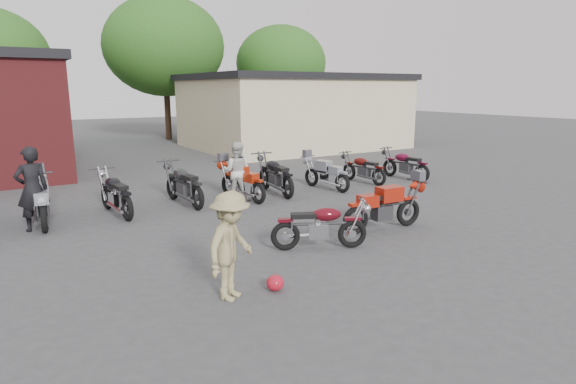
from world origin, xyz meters
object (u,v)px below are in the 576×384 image
vintage_motorcycle (321,223)px  helmet (275,283)px  person_light (237,171)px  person_tan (231,246)px  row_bike_6 (326,172)px  row_bike_7 (363,167)px  sportbike (385,204)px  person_dark (32,189)px  row_bike_4 (242,180)px  row_bike_2 (115,191)px  row_bike_3 (183,182)px  row_bike_8 (405,163)px  row_bike_1 (41,199)px  row_bike_5 (275,173)px

vintage_motorcycle → helmet: bearing=-119.8°
person_light → person_tan: person_tan is taller
row_bike_6 → row_bike_7: size_ratio=1.01×
sportbike → person_dark: person_dark is taller
person_dark → person_tan: size_ratio=1.14×
person_dark → person_light: 5.10m
person_dark → row_bike_4: bearing=172.0°
row_bike_2 → vintage_motorcycle: bearing=-155.9°
row_bike_2 → row_bike_7: 7.90m
row_bike_7 → helmet: bearing=123.7°
person_tan → row_bike_3: size_ratio=0.78×
person_dark → person_tan: person_dark is taller
vintage_motorcycle → row_bike_8: bearing=58.7°
row_bike_1 → row_bike_4: bearing=-88.1°
person_dark → row_bike_6: (8.06, 0.22, -0.40)m
row_bike_6 → row_bike_7: (1.66, 0.19, -0.01)m
person_dark → person_tan: (2.19, -5.48, -0.11)m
person_tan → person_light: bearing=29.1°
person_light → row_bike_6: bearing=-142.9°
row_bike_3 → row_bike_4: bearing=-105.9°
row_bike_1 → row_bike_5: bearing=-86.2°
helmet → row_bike_2: bearing=99.9°
vintage_motorcycle → person_light: size_ratio=1.12×
person_dark → person_tan: bearing=100.2°
helmet → person_dark: person_dark is taller
person_tan → row_bike_2: person_tan is taller
person_dark → row_bike_2: bearing=-177.2°
row_bike_1 → row_bike_4: (5.04, -0.13, -0.03)m
person_light → row_bike_2: bearing=37.1°
person_dark → row_bike_3: (3.62, 0.62, -0.32)m
row_bike_7 → person_light: bearing=83.4°
vintage_motorcycle → row_bike_7: (5.09, 4.76, -0.00)m
row_bike_5 → row_bike_8: (4.98, -0.33, -0.06)m
row_bike_5 → row_bike_8: bearing=-89.3°
person_light → row_bike_3: 1.51m
vintage_motorcycle → person_dark: bearing=161.7°
person_tan → vintage_motorcycle: bearing=-9.5°
person_light → row_bike_4: 0.28m
row_bike_1 → row_bike_8: (11.21, -0.28, -0.04)m
row_bike_4 → row_bike_8: row_bike_4 is taller
person_dark → row_bike_7: 9.74m
row_bike_3 → person_tan: bearing=161.5°
person_tan → row_bike_7: size_ratio=0.90×
person_light → sportbike: bearing=148.2°
row_bike_4 → row_bike_6: (2.84, -0.10, -0.03)m
vintage_motorcycle → row_bike_2: row_bike_2 is taller
person_dark → row_bike_4: person_dark is taller
person_dark → person_light: bearing=172.3°
row_bike_3 → row_bike_7: (6.10, -0.21, -0.08)m
person_dark → person_light: size_ratio=1.14×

